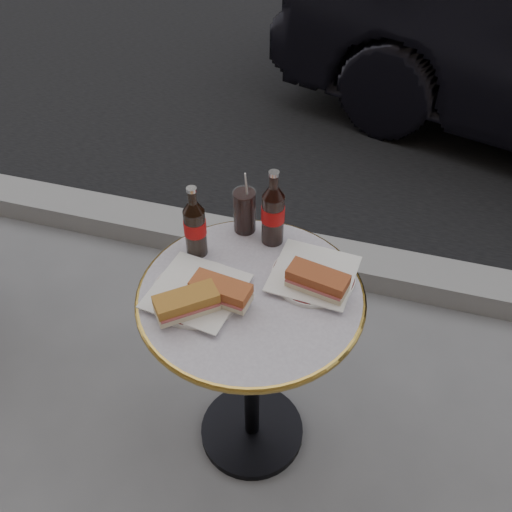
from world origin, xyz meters
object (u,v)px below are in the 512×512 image
(cola_bottle_right, at_px, (273,208))
(cola_glass, at_px, (245,211))
(plate_left, at_px, (197,293))
(plate_right, at_px, (313,276))
(bistro_table, at_px, (252,372))
(cola_bottle_left, at_px, (194,221))

(cola_bottle_right, relative_size, cola_glass, 1.74)
(plate_left, bearing_deg, plate_right, 28.09)
(cola_bottle_right, xyz_separation_m, cola_glass, (-0.09, 0.02, -0.05))
(bistro_table, height_order, cola_bottle_left, cola_bottle_left)
(cola_bottle_left, relative_size, cola_bottle_right, 0.94)
(bistro_table, relative_size, cola_bottle_left, 3.19)
(cola_bottle_left, height_order, cola_glass, cola_bottle_left)
(plate_left, xyz_separation_m, cola_glass, (0.04, 0.29, 0.06))
(plate_left, distance_m, cola_bottle_left, 0.20)
(bistro_table, relative_size, plate_left, 3.01)
(bistro_table, distance_m, plate_right, 0.41)
(bistro_table, xyz_separation_m, plate_right, (0.15, 0.10, 0.37))
(cola_bottle_left, xyz_separation_m, cola_bottle_right, (0.19, 0.11, 0.01))
(plate_left, relative_size, plate_right, 1.05)
(plate_right, bearing_deg, cola_bottle_right, 141.75)
(bistro_table, xyz_separation_m, plate_left, (-0.14, -0.05, 0.37))
(plate_right, bearing_deg, cola_bottle_left, 179.01)
(bistro_table, height_order, cola_bottle_right, cola_bottle_right)
(plate_left, relative_size, cola_bottle_right, 1.00)
(bistro_table, relative_size, cola_glass, 5.23)
(plate_left, bearing_deg, cola_glass, 81.65)
(cola_bottle_left, distance_m, cola_bottle_right, 0.22)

